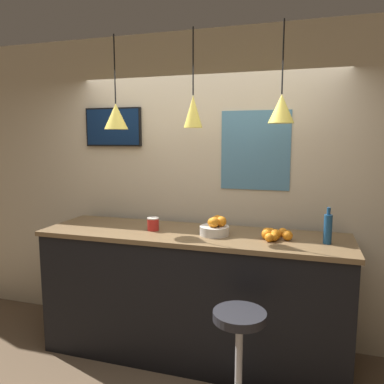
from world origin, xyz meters
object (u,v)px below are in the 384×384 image
Objects in this scene: spread_jar at (153,224)px; juice_bottle at (328,228)px; mounted_tv at (113,127)px; fruit_bowl at (215,227)px; bar_stool at (239,348)px.

juice_bottle is at bearing -0.00° from spread_jar.
mounted_tv is at bearing 143.62° from spread_jar.
mounted_tv is (-2.04, 0.45, 0.79)m from juice_bottle.
juice_bottle is 1.44m from spread_jar.
fruit_bowl is at bearing -21.01° from mounted_tv.
spread_jar is at bearing -36.38° from mounted_tv.
spread_jar is (-0.56, -0.00, -0.01)m from fruit_bowl.
spread_jar is 0.19× the size of mounted_tv.
fruit_bowl is 0.41× the size of mounted_tv.
spread_jar is (-0.88, 0.63, 0.65)m from bar_stool.
juice_bottle reaches higher than fruit_bowl.
fruit_bowl is 0.88m from juice_bottle.
mounted_tv is (-1.16, 0.45, 0.84)m from fruit_bowl.
spread_jar is at bearing 180.00° from juice_bottle.
juice_bottle is 2.24m from mounted_tv.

